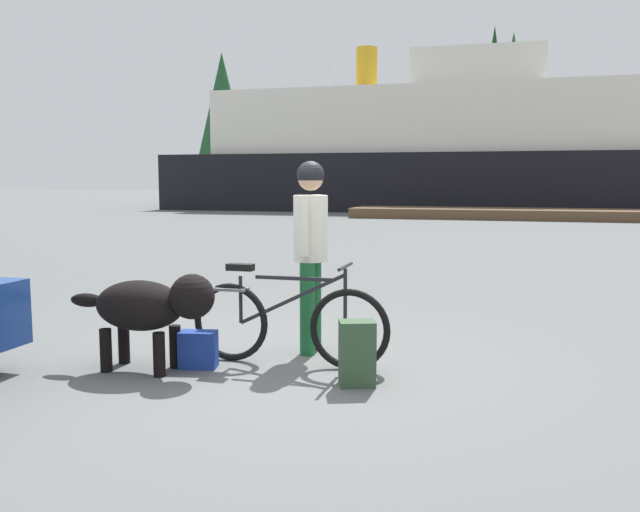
{
  "coord_description": "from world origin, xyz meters",
  "views": [
    {
      "loc": [
        1.92,
        -5.46,
        1.64
      ],
      "look_at": [
        0.09,
        1.02,
        0.85
      ],
      "focal_mm": 37.84,
      "sensor_mm": 36.0,
      "label": 1
    }
  ],
  "objects_px": {
    "bicycle": "(287,322)",
    "sailboat_moored": "(328,197)",
    "dog": "(150,306)",
    "person_cyclist": "(311,237)",
    "backpack": "(357,353)",
    "ferry_boat": "(428,153)",
    "handbag_pannier": "(198,349)"
  },
  "relations": [
    {
      "from": "sailboat_moored",
      "to": "person_cyclist",
      "type": "bearing_deg",
      "value": -75.15
    },
    {
      "from": "person_cyclist",
      "to": "dog",
      "type": "bearing_deg",
      "value": -139.37
    },
    {
      "from": "backpack",
      "to": "handbag_pannier",
      "type": "relative_size",
      "value": 1.62
    },
    {
      "from": "person_cyclist",
      "to": "handbag_pannier",
      "type": "bearing_deg",
      "value": -135.16
    },
    {
      "from": "dog",
      "to": "backpack",
      "type": "bearing_deg",
      "value": 2.35
    },
    {
      "from": "handbag_pannier",
      "to": "backpack",
      "type": "bearing_deg",
      "value": -4.63
    },
    {
      "from": "dog",
      "to": "handbag_pannier",
      "type": "relative_size",
      "value": 4.23
    },
    {
      "from": "bicycle",
      "to": "sailboat_moored",
      "type": "xyz_separation_m",
      "value": [
        -8.61,
        33.25,
        0.12
      ]
    },
    {
      "from": "bicycle",
      "to": "backpack",
      "type": "xyz_separation_m",
      "value": [
        0.72,
        -0.4,
        -0.12
      ]
    },
    {
      "from": "handbag_pannier",
      "to": "ferry_boat",
      "type": "height_order",
      "value": "ferry_boat"
    },
    {
      "from": "dog",
      "to": "ferry_boat",
      "type": "xyz_separation_m",
      "value": [
        -1.34,
        30.48,
        2.37
      ]
    },
    {
      "from": "dog",
      "to": "sailboat_moored",
      "type": "bearing_deg",
      "value": 102.62
    },
    {
      "from": "bicycle",
      "to": "sailboat_moored",
      "type": "height_order",
      "value": "sailboat_moored"
    },
    {
      "from": "ferry_boat",
      "to": "sailboat_moored",
      "type": "distance_m",
      "value": 7.42
    },
    {
      "from": "dog",
      "to": "ferry_boat",
      "type": "distance_m",
      "value": 30.61
    },
    {
      "from": "sailboat_moored",
      "to": "dog",
      "type": "bearing_deg",
      "value": -77.38
    },
    {
      "from": "dog",
      "to": "backpack",
      "type": "xyz_separation_m",
      "value": [
        1.78,
        0.07,
        -0.3
      ]
    },
    {
      "from": "dog",
      "to": "handbag_pannier",
      "type": "distance_m",
      "value": 0.56
    },
    {
      "from": "bicycle",
      "to": "handbag_pannier",
      "type": "xyz_separation_m",
      "value": [
        -0.71,
        -0.29,
        -0.22
      ]
    },
    {
      "from": "person_cyclist",
      "to": "dog",
      "type": "distance_m",
      "value": 1.58
    },
    {
      "from": "dog",
      "to": "bicycle",
      "type": "bearing_deg",
      "value": 24.12
    },
    {
      "from": "dog",
      "to": "ferry_boat",
      "type": "height_order",
      "value": "ferry_boat"
    },
    {
      "from": "backpack",
      "to": "sailboat_moored",
      "type": "bearing_deg",
      "value": 105.5
    },
    {
      "from": "bicycle",
      "to": "handbag_pannier",
      "type": "bearing_deg",
      "value": -158.24
    },
    {
      "from": "dog",
      "to": "sailboat_moored",
      "type": "distance_m",
      "value": 34.56
    },
    {
      "from": "backpack",
      "to": "ferry_boat",
      "type": "bearing_deg",
      "value": 95.86
    },
    {
      "from": "backpack",
      "to": "sailboat_moored",
      "type": "relative_size",
      "value": 0.06
    },
    {
      "from": "person_cyclist",
      "to": "backpack",
      "type": "relative_size",
      "value": 3.45
    },
    {
      "from": "person_cyclist",
      "to": "ferry_boat",
      "type": "height_order",
      "value": "ferry_boat"
    },
    {
      "from": "backpack",
      "to": "person_cyclist",
      "type": "bearing_deg",
      "value": 125.92
    },
    {
      "from": "ferry_boat",
      "to": "handbag_pannier",
      "type": "bearing_deg",
      "value": -86.81
    },
    {
      "from": "sailboat_moored",
      "to": "handbag_pannier",
      "type": "bearing_deg",
      "value": -76.75
    }
  ]
}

